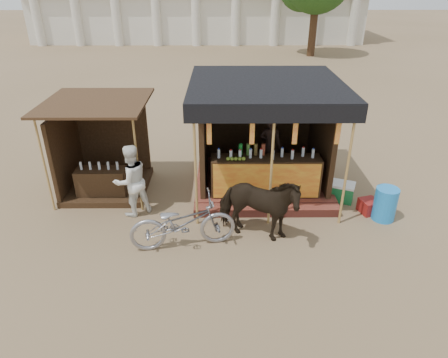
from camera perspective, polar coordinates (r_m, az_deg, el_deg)
ground at (r=7.83m, az=0.06°, el=-12.63°), size 120.00×120.00×0.00m
main_stall at (r=10.24m, az=5.63°, el=4.16°), size 3.60×3.61×2.78m
secondary_stall at (r=10.61m, az=-17.44°, el=2.83°), size 2.40×2.40×2.38m
cow at (r=8.24m, az=4.82°, el=-4.09°), size 1.93×1.32×1.49m
motorbike at (r=8.12m, az=-5.91°, el=-6.22°), size 2.24×1.13×1.13m
bystander at (r=9.26m, az=-13.11°, el=-0.23°), size 1.05×1.01×1.71m
blue_barrel at (r=9.74m, az=22.02°, el=-3.32°), size 0.56×0.56×0.78m
red_crate at (r=9.98m, az=20.00°, el=-3.68°), size 0.49×0.51×0.33m
cooler at (r=10.28m, az=16.30°, el=-1.70°), size 0.76×0.65×0.46m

